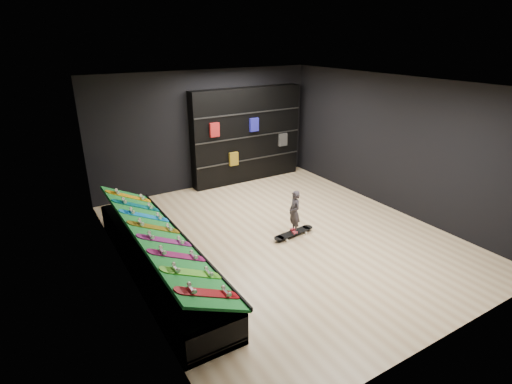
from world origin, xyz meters
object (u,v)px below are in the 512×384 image
back_shelving (247,135)px  child (294,220)px  display_rack (159,260)px  floor_skateboard (294,234)px

back_shelving → child: (-0.89, -3.43, -0.90)m
display_rack → floor_skateboard: (2.75, -0.11, -0.20)m
display_rack → back_shelving: 5.03m
floor_skateboard → child: bearing=0.0°
floor_skateboard → child: child is taller
back_shelving → child: back_shelving is taller
display_rack → floor_skateboard: display_rack is taller
back_shelving → floor_skateboard: bearing=-104.6°
display_rack → back_shelving: size_ratio=1.43×
display_rack → back_shelving: back_shelving is taller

